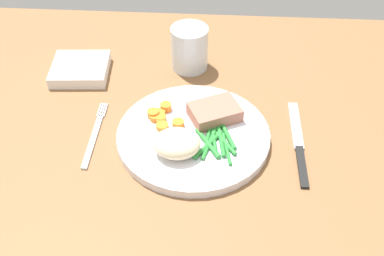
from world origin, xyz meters
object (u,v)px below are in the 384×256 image
(meat_portion, at_px, (214,112))
(fork, at_px, (93,135))
(knife, at_px, (297,144))
(dinner_plate, at_px, (192,136))
(water_glass, at_px, (188,51))
(napkin, at_px, (79,69))

(meat_portion, bearing_deg, fork, -168.07)
(fork, xyz_separation_m, knife, (0.35, -0.00, -0.00))
(dinner_plate, bearing_deg, water_glass, 95.65)
(meat_portion, relative_size, knife, 0.41)
(knife, bearing_deg, water_glass, 128.65)
(meat_portion, xyz_separation_m, fork, (-0.21, -0.04, -0.03))
(knife, xyz_separation_m, water_glass, (-0.20, 0.22, 0.04))
(water_glass, bearing_deg, meat_portion, -71.96)
(dinner_plate, bearing_deg, fork, -179.14)
(meat_portion, distance_m, knife, 0.15)
(dinner_plate, xyz_separation_m, meat_portion, (0.04, 0.04, 0.02))
(fork, bearing_deg, meat_portion, 7.81)
(meat_portion, distance_m, fork, 0.21)
(meat_portion, xyz_separation_m, napkin, (-0.27, 0.13, -0.02))
(water_glass, bearing_deg, napkin, -169.47)
(napkin, bearing_deg, knife, -22.95)
(dinner_plate, distance_m, fork, 0.17)
(knife, xyz_separation_m, napkin, (-0.42, 0.18, 0.01))
(knife, height_order, napkin, napkin)
(fork, bearing_deg, water_glass, 51.19)
(dinner_plate, bearing_deg, meat_portion, 49.40)
(dinner_plate, bearing_deg, napkin, 143.87)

